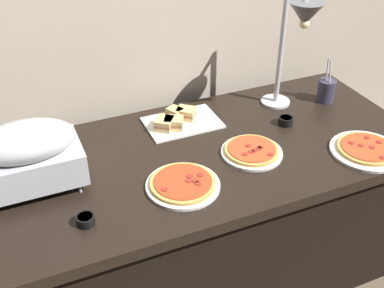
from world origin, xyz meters
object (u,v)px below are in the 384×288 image
(heat_lamp, at_px, (300,26))
(sauce_cup_near, at_px, (86,220))
(sandwich_platter, at_px, (178,120))
(sauce_cup_far, at_px, (286,121))
(pizza_plate_raised_stand, at_px, (367,150))
(chafing_dish, at_px, (28,154))
(pizza_plate_center, at_px, (252,151))
(pizza_plate_front, at_px, (183,184))
(utensil_holder, at_px, (326,90))

(heat_lamp, bearing_deg, sauce_cup_near, -160.91)
(sandwich_platter, xyz_separation_m, sauce_cup_far, (0.45, -0.19, -0.00))
(pizza_plate_raised_stand, height_order, sauce_cup_near, sauce_cup_near)
(chafing_dish, distance_m, heat_lamp, 1.20)
(chafing_dish, relative_size, sandwich_platter, 1.12)
(pizza_plate_raised_stand, xyz_separation_m, sauce_cup_far, (-0.19, 0.32, 0.01))
(heat_lamp, distance_m, sandwich_platter, 0.66)
(pizza_plate_center, distance_m, pizza_plate_raised_stand, 0.48)
(sandwich_platter, relative_size, sauce_cup_near, 5.22)
(pizza_plate_front, bearing_deg, sandwich_platter, 70.45)
(pizza_plate_center, height_order, sandwich_platter, sandwich_platter)
(heat_lamp, bearing_deg, utensil_holder, 9.26)
(chafing_dish, bearing_deg, utensil_holder, 5.08)
(pizza_plate_raised_stand, distance_m, sandwich_platter, 0.82)
(sauce_cup_far, bearing_deg, sauce_cup_near, -163.78)
(pizza_plate_front, bearing_deg, sauce_cup_far, 21.09)
(pizza_plate_raised_stand, height_order, sauce_cup_far, sauce_cup_far)
(chafing_dish, xyz_separation_m, pizza_plate_raised_stand, (1.29, -0.31, -0.14))
(pizza_plate_center, xyz_separation_m, sauce_cup_far, (0.25, 0.14, 0.01))
(sandwich_platter, distance_m, utensil_holder, 0.75)
(pizza_plate_front, bearing_deg, pizza_plate_raised_stand, -6.58)
(utensil_holder, bearing_deg, sauce_cup_near, -162.63)
(pizza_plate_center, bearing_deg, chafing_dish, 171.11)
(pizza_plate_front, height_order, pizza_plate_center, same)
(chafing_dish, height_order, sauce_cup_far, chafing_dish)
(heat_lamp, relative_size, pizza_plate_center, 2.15)
(pizza_plate_front, xyz_separation_m, utensil_holder, (0.89, 0.34, 0.05))
(sauce_cup_near, bearing_deg, pizza_plate_center, 11.03)
(heat_lamp, relative_size, pizza_plate_raised_stand, 1.83)
(sandwich_platter, height_order, sauce_cup_far, sandwich_platter)
(sauce_cup_near, bearing_deg, sandwich_platter, 41.91)
(chafing_dish, distance_m, pizza_plate_front, 0.57)
(pizza_plate_front, distance_m, pizza_plate_center, 0.35)
(chafing_dish, relative_size, heat_lamp, 0.68)
(pizza_plate_front, xyz_separation_m, pizza_plate_raised_stand, (0.78, -0.09, -0.00))
(pizza_plate_center, distance_m, sauce_cup_far, 0.29)
(pizza_plate_front, distance_m, sauce_cup_far, 0.64)
(heat_lamp, bearing_deg, pizza_plate_front, -155.15)
(chafing_dish, distance_m, sauce_cup_near, 0.33)
(chafing_dish, relative_size, pizza_plate_front, 1.32)
(sandwich_platter, xyz_separation_m, sauce_cup_near, (-0.53, -0.47, -0.00))
(sauce_cup_near, xyz_separation_m, utensil_holder, (1.27, 0.40, 0.04))
(chafing_dish, relative_size, sauce_cup_far, 5.71)
(pizza_plate_center, distance_m, utensil_holder, 0.61)
(heat_lamp, height_order, sauce_cup_near, heat_lamp)
(pizza_plate_raised_stand, bearing_deg, sauce_cup_near, 178.20)
(heat_lamp, relative_size, sauce_cup_far, 8.38)
(pizza_plate_raised_stand, bearing_deg, sauce_cup_far, 120.37)
(chafing_dish, height_order, pizza_plate_raised_stand, chafing_dish)
(pizza_plate_center, xyz_separation_m, sauce_cup_near, (-0.72, -0.14, 0.01))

